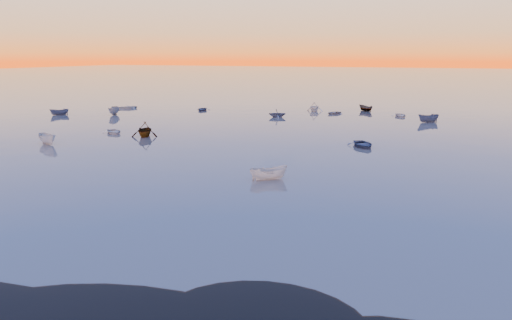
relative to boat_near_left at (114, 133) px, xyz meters
The scene contains 5 objects.
ground 65.98m from the boat_near_left, 64.31° to the left, with size 600.00×600.00×0.00m, color #6E655C.
mud_lobes 50.44m from the boat_near_left, 55.45° to the right, with size 140.00×6.00×0.07m, color black, non-canonical shape.
moored_fleet 31.20m from the boat_near_left, 23.54° to the left, with size 124.00×58.00×1.20m, color silver, non-canonical shape.
boat_near_left is the anchor object (origin of this frame).
boat_near_center 33.55m from the boat_near_left, 29.53° to the right, with size 3.44×1.45×1.19m, color silver.
Camera 1 is at (15.32, -16.18, 10.91)m, focal length 35.00 mm.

